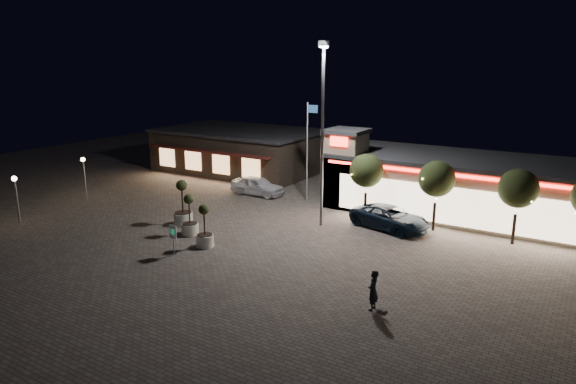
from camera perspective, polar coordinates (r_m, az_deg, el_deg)
The scene contains 18 objects.
ground at distance 30.71m, azimuth -6.82°, elevation -6.99°, with size 90.00×90.00×0.00m, color #6B6157.
retail_building at distance 39.98m, azimuth 18.67°, elevation 0.71°, with size 20.40×8.40×6.10m.
restaurant_building at distance 53.73m, azimuth -5.34°, elevation 4.69°, with size 16.40×11.00×4.30m.
floodlight_pole at distance 34.46m, azimuth 3.86°, elevation 7.49°, with size 0.60×0.40×12.38m.
flagpole at distance 40.97m, azimuth 2.27°, elevation 5.39°, with size 0.95×0.10×8.00m.
lamp_post_west at distance 45.41m, azimuth -21.74°, elevation 2.32°, with size 0.36×0.36×3.48m.
lamp_post_south at distance 40.05m, azimuth -27.99°, elevation 0.15°, with size 0.36×0.36×3.48m.
string_tree_a at distance 36.85m, azimuth 8.72°, elevation 2.35°, with size 2.42×2.42×4.79m.
string_tree_b at distance 35.24m, azimuth 16.19°, elevation 1.39°, with size 2.42×2.42×4.79m.
string_tree_c at distance 34.30m, azimuth 24.22°, elevation 0.34°, with size 2.42×2.42×4.79m.
pickup_truck at distance 35.62m, azimuth 11.24°, elevation -2.82°, with size 2.56×5.56×1.54m, color black.
white_sedan at distance 43.78m, azimuth -3.41°, elevation 0.71°, with size 1.91×4.75×1.62m, color white.
pedestrian at distance 24.15m, azimuth 9.43°, elevation -10.73°, with size 0.70×0.46×1.93m, color black.
dog at distance 23.85m, azimuth 10.54°, elevation -13.00°, with size 0.49×0.22×0.26m.
planter_left at distance 36.39m, azimuth -11.59°, elevation -2.10°, with size 1.31×1.31×3.23m.
planter_mid at distance 32.04m, azimuth -9.24°, elevation -4.57°, with size 1.09×1.09×2.68m.
planter_right at distance 34.33m, azimuth -10.86°, elevation -3.32°, with size 1.12×1.12×2.75m.
valet_sign at distance 30.74m, azimuth -12.65°, elevation -4.62°, with size 0.62×0.15×1.88m.
Camera 1 is at (18.05, -22.21, 11.12)m, focal length 32.00 mm.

